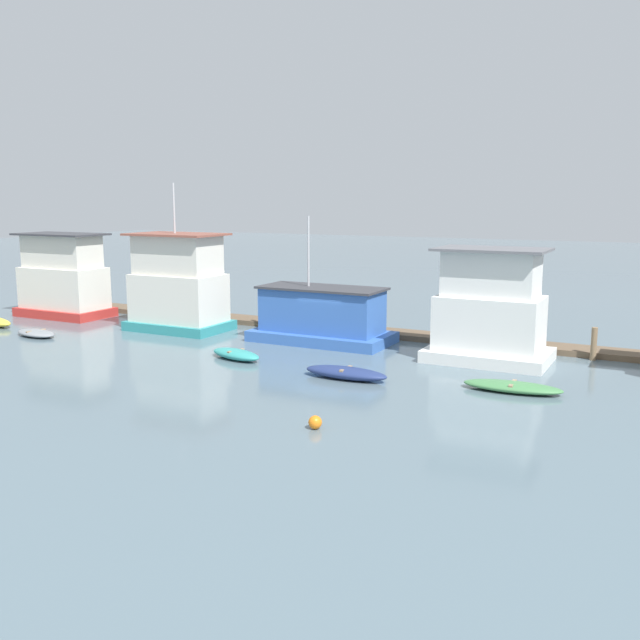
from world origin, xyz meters
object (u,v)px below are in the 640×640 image
Objects in this scene: mooring_post_centre at (263,312)px; mooring_post_far_left at (594,344)px; dinghy_navy at (346,373)px; dinghy_grey at (36,333)px; houseboat_blue at (322,317)px; buoy_orange at (315,422)px; houseboat_teal at (178,286)px; houseboat_red at (63,279)px; dinghy_green at (512,387)px; dinghy_teal at (236,354)px; mooring_post_far_right at (94,301)px; houseboat_white at (490,312)px.

mooring_post_far_left is at bearing 0.00° from mooring_post_centre.
mooring_post_centre is at bearing 137.89° from dinghy_navy.
mooring_post_far_left reaches higher than dinghy_grey.
buoy_orange is at bearing -63.72° from houseboat_blue.
dinghy_grey is at bearing -138.23° from houseboat_teal.
dinghy_green is (30.08, -5.18, -2.26)m from houseboat_red.
mooring_post_far_left is (13.53, 1.98, -0.56)m from houseboat_blue.
dinghy_teal is (16.99, -5.40, -2.22)m from houseboat_red.
mooring_post_far_right is at bearing 173.86° from houseboat_blue.
houseboat_white is 12.21× the size of buoy_orange.
mooring_post_centre is at bearing 0.00° from mooring_post_far_right.
houseboat_blue is at bearing 0.73° from houseboat_red.
buoy_orange is (-4.85, -7.74, 0.03)m from dinghy_green.
dinghy_grey is 8.70m from mooring_post_far_right.
dinghy_green is 2.80× the size of mooring_post_far_right.
mooring_post_far_left reaches higher than dinghy_green.
houseboat_blue is at bearing 124.51° from dinghy_navy.
houseboat_red is 14.04m from mooring_post_centre.
mooring_post_far_left is (8.98, 8.59, 0.54)m from dinghy_navy.
mooring_post_far_left is (22.53, 2.70, -1.81)m from houseboat_teal.
houseboat_blue is 1.87× the size of dinghy_green.
dinghy_navy is (13.55, -5.90, -2.35)m from houseboat_teal.
houseboat_blue reaches higher than houseboat_white.
houseboat_blue is at bearing 116.28° from buoy_orange.
dinghy_teal is 8.29m from mooring_post_centre.
dinghy_navy is at bearing -126.35° from houseboat_white.
dinghy_green is at bearing -24.39° from mooring_post_centre.
mooring_post_far_left is at bearing 8.31° from houseboat_blue.
dinghy_teal is 13.09m from dinghy_green.
houseboat_blue is 9.17m from houseboat_white.
mooring_post_centre reaches higher than mooring_post_far_right.
houseboat_blue reaches higher than houseboat_red.
houseboat_teal is 9.91m from mooring_post_far_right.
buoy_orange reaches higher than dinghy_green.
mooring_post_centre is 4.08× the size of buoy_orange.
houseboat_white is at bearing 53.65° from dinghy_navy.
mooring_post_centre is at bearing 127.11° from buoy_orange.
houseboat_white is 1.50× the size of dinghy_navy.
houseboat_red is 24.24m from dinghy_navy.
dinghy_teal is 2.04× the size of mooring_post_far_left.
buoy_orange is (25.23, -12.92, -2.23)m from houseboat_red.
houseboat_red is at bearing -170.87° from mooring_post_centre.
dinghy_teal is at bearing -17.62° from houseboat_red.
houseboat_teal is 5.95× the size of mooring_post_far_right.
houseboat_teal is (9.73, -0.48, 0.15)m from houseboat_red.
mooring_post_centre is (13.78, 2.21, -1.51)m from houseboat_red.
houseboat_red reaches higher than buoy_orange.
dinghy_grey is 6.84× the size of buoy_orange.
houseboat_red is at bearing 179.60° from houseboat_white.
mooring_post_far_right reaches higher than buoy_orange.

